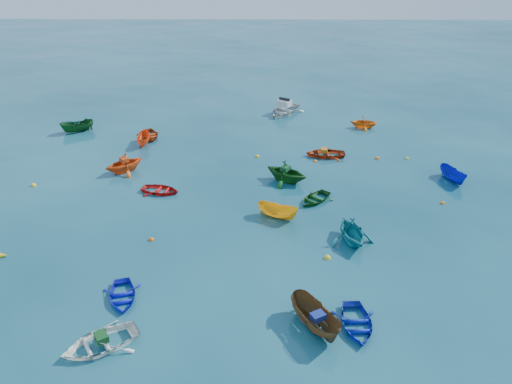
{
  "coord_description": "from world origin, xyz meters",
  "views": [
    {
      "loc": [
        0.35,
        -24.99,
        16.32
      ],
      "look_at": [
        0.0,
        5.0,
        0.4
      ],
      "focal_mm": 35.0,
      "sensor_mm": 36.0,
      "label": 1
    }
  ],
  "objects_px": {
    "dinghy_blue_sw": "(123,299)",
    "dinghy_blue_se": "(356,327)",
    "dinghy_white_near": "(101,346)",
    "motorboat_white": "(284,113)"
  },
  "relations": [
    {
      "from": "dinghy_white_near",
      "to": "motorboat_white",
      "type": "height_order",
      "value": "motorboat_white"
    },
    {
      "from": "dinghy_white_near",
      "to": "dinghy_blue_se",
      "type": "height_order",
      "value": "dinghy_white_near"
    },
    {
      "from": "dinghy_blue_sw",
      "to": "dinghy_blue_se",
      "type": "bearing_deg",
      "value": -24.59
    },
    {
      "from": "dinghy_blue_sw",
      "to": "dinghy_blue_se",
      "type": "distance_m",
      "value": 11.46
    },
    {
      "from": "dinghy_blue_se",
      "to": "dinghy_blue_sw",
      "type": "bearing_deg",
      "value": 168.78
    },
    {
      "from": "motorboat_white",
      "to": "dinghy_blue_se",
      "type": "bearing_deg",
      "value": -53.82
    },
    {
      "from": "dinghy_white_near",
      "to": "dinghy_blue_se",
      "type": "bearing_deg",
      "value": 63.94
    },
    {
      "from": "dinghy_blue_se",
      "to": "motorboat_white",
      "type": "xyz_separation_m",
      "value": [
        -2.19,
        29.99,
        0.0
      ]
    },
    {
      "from": "dinghy_blue_sw",
      "to": "dinghy_blue_se",
      "type": "relative_size",
      "value": 0.92
    },
    {
      "from": "dinghy_blue_se",
      "to": "motorboat_white",
      "type": "distance_m",
      "value": 30.07
    }
  ]
}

